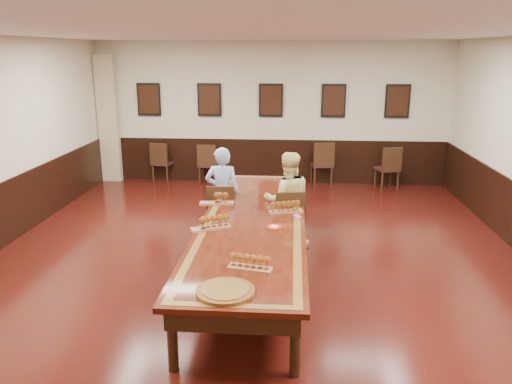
# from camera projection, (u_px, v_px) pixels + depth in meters

# --- Properties ---
(floor) EXTENTS (8.00, 10.00, 0.02)m
(floor) POSITION_uv_depth(u_px,v_px,m) (253.00, 271.00, 6.99)
(floor) COLOR black
(floor) RESTS_ON ground
(ceiling) EXTENTS (8.00, 10.00, 0.02)m
(ceiling) POSITION_uv_depth(u_px,v_px,m) (253.00, 30.00, 6.11)
(ceiling) COLOR white
(ceiling) RESTS_ON floor
(wall_back) EXTENTS (8.00, 0.02, 3.20)m
(wall_back) POSITION_uv_depth(u_px,v_px,m) (271.00, 113.00, 11.36)
(wall_back) COLOR beige
(wall_back) RESTS_ON floor
(chair_man) EXTENTS (0.46, 0.50, 0.94)m
(chair_man) POSITION_uv_depth(u_px,v_px,m) (222.00, 212.00, 8.02)
(chair_man) COLOR #321616
(chair_man) RESTS_ON floor
(chair_woman) EXTENTS (0.52, 0.56, 0.96)m
(chair_woman) POSITION_uv_depth(u_px,v_px,m) (288.00, 219.00, 7.64)
(chair_woman) COLOR #321616
(chair_woman) RESTS_ON floor
(spare_chair_a) EXTENTS (0.52, 0.55, 0.93)m
(spare_chair_a) POSITION_uv_depth(u_px,v_px,m) (163.00, 162.00, 11.70)
(spare_chair_a) COLOR #321616
(spare_chair_a) RESTS_ON floor
(spare_chair_b) EXTENTS (0.46, 0.50, 0.93)m
(spare_chair_b) POSITION_uv_depth(u_px,v_px,m) (209.00, 163.00, 11.52)
(spare_chair_b) COLOR #321616
(spare_chair_b) RESTS_ON floor
(spare_chair_c) EXTENTS (0.55, 0.58, 1.01)m
(spare_chair_c) POSITION_uv_depth(u_px,v_px,m) (322.00, 163.00, 11.37)
(spare_chair_c) COLOR #321616
(spare_chair_c) RESTS_ON floor
(spare_chair_d) EXTENTS (0.56, 0.59, 0.96)m
(spare_chair_d) POSITION_uv_depth(u_px,v_px,m) (387.00, 167.00, 11.05)
(spare_chair_d) COLOR #321616
(spare_chair_d) RESTS_ON floor
(person_man) EXTENTS (0.56, 0.38, 1.51)m
(person_man) POSITION_uv_depth(u_px,v_px,m) (222.00, 193.00, 8.04)
(person_man) COLOR #4B73BC
(person_man) RESTS_ON floor
(person_woman) EXTENTS (0.83, 0.69, 1.51)m
(person_woman) POSITION_uv_depth(u_px,v_px,m) (288.00, 200.00, 7.67)
(person_woman) COLOR #EEDF95
(person_woman) RESTS_ON floor
(pink_phone) EXTENTS (0.13, 0.17, 0.01)m
(pink_phone) POSITION_uv_depth(u_px,v_px,m) (297.00, 216.00, 6.89)
(pink_phone) COLOR #D1458D
(pink_phone) RESTS_ON conference_table
(curtain) EXTENTS (0.45, 0.18, 2.90)m
(curtain) POSITION_uv_depth(u_px,v_px,m) (108.00, 119.00, 11.49)
(curtain) COLOR tan
(curtain) RESTS_ON floor
(wainscoting) EXTENTS (8.00, 10.00, 1.00)m
(wainscoting) POSITION_uv_depth(u_px,v_px,m) (253.00, 237.00, 6.85)
(wainscoting) COLOR black
(wainscoting) RESTS_ON floor
(conference_table) EXTENTS (1.40, 5.00, 0.76)m
(conference_table) POSITION_uv_depth(u_px,v_px,m) (253.00, 229.00, 6.82)
(conference_table) COLOR black
(conference_table) RESTS_ON floor
(posters) EXTENTS (6.14, 0.04, 0.74)m
(posters) POSITION_uv_depth(u_px,v_px,m) (271.00, 100.00, 11.21)
(posters) COLOR black
(posters) RESTS_ON wall_back
(flight_a) EXTENTS (0.52, 0.19, 0.19)m
(flight_a) POSITION_uv_depth(u_px,v_px,m) (218.00, 199.00, 7.43)
(flight_a) COLOR brown
(flight_a) RESTS_ON conference_table
(flight_b) EXTENTS (0.50, 0.27, 0.18)m
(flight_b) POSITION_uv_depth(u_px,v_px,m) (286.00, 207.00, 7.05)
(flight_b) COLOR brown
(flight_b) RESTS_ON conference_table
(flight_c) EXTENTS (0.53, 0.36, 0.19)m
(flight_c) POSITION_uv_depth(u_px,v_px,m) (212.00, 223.00, 6.38)
(flight_c) COLOR brown
(flight_c) RESTS_ON conference_table
(flight_d) EXTENTS (0.49, 0.24, 0.17)m
(flight_d) POSITION_uv_depth(u_px,v_px,m) (250.00, 263.00, 5.20)
(flight_d) COLOR brown
(flight_d) RESTS_ON conference_table
(red_plate_grp) EXTENTS (0.21, 0.21, 0.03)m
(red_plate_grp) POSITION_uv_depth(u_px,v_px,m) (274.00, 227.00, 6.45)
(red_plate_grp) COLOR red
(red_plate_grp) RESTS_ON conference_table
(carved_platter) EXTENTS (0.68, 0.68, 0.04)m
(carved_platter) POSITION_uv_depth(u_px,v_px,m) (225.00, 291.00, 4.71)
(carved_platter) COLOR #552F11
(carved_platter) RESTS_ON conference_table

